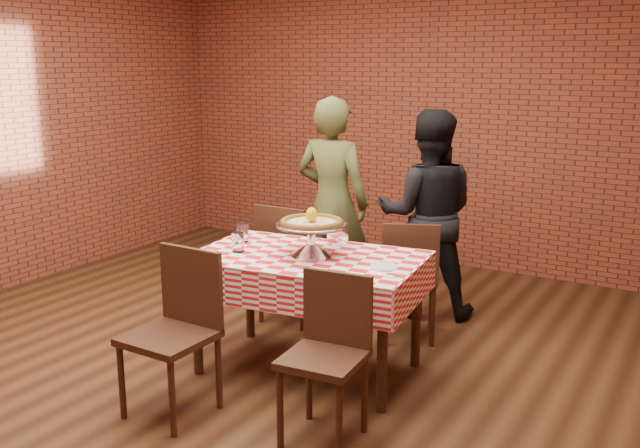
# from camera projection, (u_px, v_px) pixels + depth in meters

# --- Properties ---
(ground) EXTENTS (6.00, 6.00, 0.00)m
(ground) POSITION_uv_depth(u_px,v_px,m) (238.00, 373.00, 4.47)
(ground) COLOR black
(ground) RESTS_ON ground
(back_wall) EXTENTS (5.50, 0.00, 5.50)m
(back_wall) POSITION_uv_depth(u_px,v_px,m) (427.00, 112.00, 6.65)
(back_wall) COLOR brown
(back_wall) RESTS_ON ground
(table) EXTENTS (1.46, 0.98, 0.75)m
(table) POSITION_uv_depth(u_px,v_px,m) (308.00, 314.00, 4.43)
(table) COLOR #452516
(table) RESTS_ON ground
(tablecloth) EXTENTS (1.50, 1.02, 0.24)m
(tablecloth) POSITION_uv_depth(u_px,v_px,m) (308.00, 274.00, 4.37)
(tablecloth) COLOR red
(tablecloth) RESTS_ON table
(pizza_stand) EXTENTS (0.56, 0.56, 0.20)m
(pizza_stand) POSITION_uv_depth(u_px,v_px,m) (312.00, 240.00, 4.32)
(pizza_stand) COLOR silver
(pizza_stand) RESTS_ON tablecloth
(pizza) EXTENTS (0.48, 0.48, 0.03)m
(pizza) POSITION_uv_depth(u_px,v_px,m) (312.00, 223.00, 4.29)
(pizza) COLOR beige
(pizza) RESTS_ON pizza_stand
(lemon) EXTENTS (0.09, 0.09, 0.09)m
(lemon) POSITION_uv_depth(u_px,v_px,m) (312.00, 215.00, 4.28)
(lemon) COLOR #E4BB08
(lemon) RESTS_ON pizza
(water_glass_left) EXTENTS (0.09, 0.09, 0.12)m
(water_glass_left) POSITION_uv_depth(u_px,v_px,m) (238.00, 242.00, 4.42)
(water_glass_left) COLOR white
(water_glass_left) RESTS_ON tablecloth
(water_glass_right) EXTENTS (0.09, 0.09, 0.12)m
(water_glass_right) POSITION_uv_depth(u_px,v_px,m) (243.00, 233.00, 4.66)
(water_glass_right) COLOR white
(water_glass_right) RESTS_ON tablecloth
(side_plate) EXTENTS (0.18, 0.18, 0.01)m
(side_plate) POSITION_uv_depth(u_px,v_px,m) (384.00, 267.00, 4.08)
(side_plate) COLOR white
(side_plate) RESTS_ON tablecloth
(sweetener_packet_a) EXTENTS (0.05, 0.04, 0.00)m
(sweetener_packet_a) POSITION_uv_depth(u_px,v_px,m) (390.00, 277.00, 3.92)
(sweetener_packet_a) COLOR white
(sweetener_packet_a) RESTS_ON tablecloth
(sweetener_packet_b) EXTENTS (0.05, 0.04, 0.00)m
(sweetener_packet_b) POSITION_uv_depth(u_px,v_px,m) (397.00, 271.00, 4.01)
(sweetener_packet_b) COLOR white
(sweetener_packet_b) RESTS_ON tablecloth
(condiment_caddy) EXTENTS (0.13, 0.11, 0.15)m
(condiment_caddy) POSITION_uv_depth(u_px,v_px,m) (338.00, 233.00, 4.58)
(condiment_caddy) COLOR silver
(condiment_caddy) RESTS_ON tablecloth
(chair_near_left) EXTENTS (0.44, 0.44, 0.91)m
(chair_near_left) POSITION_uv_depth(u_px,v_px,m) (169.00, 336.00, 3.86)
(chair_near_left) COLOR #452516
(chair_near_left) RESTS_ON ground
(chair_near_right) EXTENTS (0.42, 0.42, 0.87)m
(chair_near_right) POSITION_uv_depth(u_px,v_px,m) (323.00, 362.00, 3.59)
(chair_near_right) COLOR #452516
(chair_near_right) RESTS_ON ground
(chair_far_left) EXTENTS (0.43, 0.43, 0.90)m
(chair_far_left) POSITION_uv_depth(u_px,v_px,m) (294.00, 262.00, 5.30)
(chair_far_left) COLOR #452516
(chair_far_left) RESTS_ON ground
(chair_far_right) EXTENTS (0.51, 0.51, 0.86)m
(chair_far_right) POSITION_uv_depth(u_px,v_px,m) (410.00, 278.00, 4.96)
(chair_far_right) COLOR #452516
(chair_far_right) RESTS_ON ground
(diner_olive) EXTENTS (0.62, 0.42, 1.66)m
(diner_olive) POSITION_uv_depth(u_px,v_px,m) (332.00, 203.00, 5.56)
(diner_olive) COLOR #4C532A
(diner_olive) RESTS_ON ground
(diner_black) EXTENTS (0.94, 0.84, 1.58)m
(diner_black) POSITION_uv_depth(u_px,v_px,m) (427.00, 214.00, 5.34)
(diner_black) COLOR black
(diner_black) RESTS_ON ground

